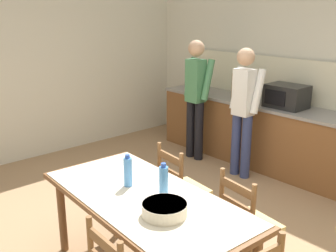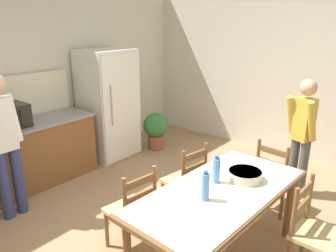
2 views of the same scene
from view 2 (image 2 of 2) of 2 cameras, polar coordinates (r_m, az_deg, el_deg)
The scene contains 16 objects.
ground_plane at distance 3.67m, azimuth -1.51°, elevation -19.53°, with size 8.32×8.32×0.00m, color #9E7A56.
wall_back at distance 5.13m, azimuth -25.05°, elevation 7.54°, with size 6.52×0.12×2.90m, color beige.
wall_right at distance 5.83m, azimuth 20.00°, elevation 9.24°, with size 0.12×5.20×2.90m, color beige.
refrigerator at distance 5.53m, azimuth -10.32°, elevation 3.72°, with size 0.82×0.73×1.79m.
microwave at distance 4.64m, azimuth -26.34°, elevation 1.44°, with size 0.50×0.39×0.30m.
dining_table at distance 3.10m, azimuth 8.97°, elevation -12.24°, with size 1.91×0.97×0.77m.
bottle_near_centre at distance 2.83m, azimuth 6.52°, elevation -10.44°, with size 0.07×0.07×0.27m.
bottle_off_centre at distance 3.12m, azimuth 8.43°, elevation -7.62°, with size 0.07×0.07×0.27m.
serving_bowl at distance 3.26m, azimuth 13.27°, elevation -8.24°, with size 0.32×0.32×0.09m.
chair_head_end at distance 4.18m, azimuth 18.19°, elevation -8.36°, with size 0.45×0.46×0.91m.
chair_side_far_right at distance 3.89m, azimuth 3.14°, elevation -9.52°, with size 0.47×0.46×0.91m.
chair_side_far_left at distance 3.36m, azimuth -6.22°, elevation -14.41°, with size 0.47×0.45×0.91m.
chair_side_near_right at distance 3.31m, azimuth 24.08°, elevation -16.61°, with size 0.44×0.42×0.91m.
person_at_counter at distance 4.10m, azimuth -26.65°, elevation -2.17°, with size 0.43×0.29×1.70m.
person_by_table at distance 4.49m, azimuth 22.32°, elevation -1.04°, with size 0.35×0.44×1.55m.
potted_plant at distance 5.84m, azimuth -2.16°, elevation -0.43°, with size 0.44×0.44×0.67m.
Camera 2 is at (-2.20, -1.91, 2.24)m, focal length 35.00 mm.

